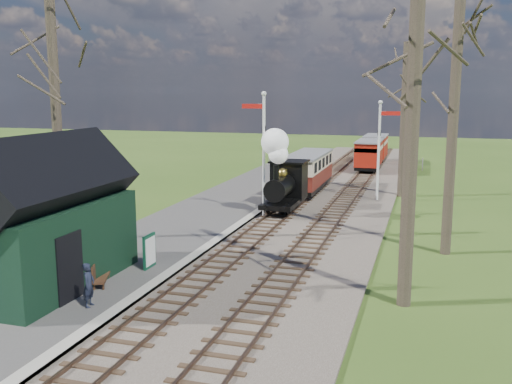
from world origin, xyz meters
TOP-DOWN VIEW (x-y plane):
  - ground at (0.00, 0.00)m, footprint 140.00×140.00m
  - distant_hills at (1.40, 64.38)m, footprint 114.40×48.00m
  - ballast_bed at (1.30, 22.00)m, footprint 8.00×60.00m
  - track_near at (0.00, 22.00)m, footprint 1.60×60.00m
  - track_far at (2.60, 22.00)m, footprint 1.60×60.00m
  - platform at (-3.50, 14.00)m, footprint 5.00×44.00m
  - coping_strip at (-1.20, 14.00)m, footprint 0.40×44.00m
  - station_shed at (-4.30, 4.00)m, footprint 3.25×6.30m
  - semaphore_near at (-0.77, 16.00)m, footprint 1.22×0.24m
  - semaphore_far at (4.37, 22.00)m, footprint 1.22×0.24m
  - bare_trees at (1.33, 10.10)m, footprint 15.51×22.39m
  - fence_line at (0.30, 36.00)m, footprint 12.60×0.08m
  - locomotive at (-0.01, 17.21)m, footprint 1.71×3.99m
  - coach at (0.00, 23.27)m, footprint 1.99×6.84m
  - red_carriage_a at (2.60, 33.93)m, footprint 1.86×4.60m
  - red_carriage_b at (2.60, 39.43)m, footprint 1.86×4.60m
  - sign_board at (-2.06, 6.51)m, footprint 0.11×0.80m
  - bench at (-2.82, 4.50)m, footprint 0.84×1.33m
  - person at (-2.02, 2.75)m, footprint 0.37×0.51m

SIDE VIEW (x-z plane):
  - distant_hills at x=1.40m, z-range -27.22..-5.20m
  - ground at x=0.00m, z-range 0.00..0.00m
  - ballast_bed at x=1.30m, z-range 0.00..0.10m
  - track_near at x=0.00m, z-range 0.02..0.17m
  - track_far at x=2.60m, z-range 0.02..0.17m
  - platform at x=-3.50m, z-range 0.00..0.20m
  - coping_strip at x=-1.20m, z-range 0.00..0.21m
  - bench at x=-2.82m, z-range 0.18..0.91m
  - fence_line at x=0.30m, z-range 0.05..1.05m
  - sign_board at x=-2.06m, z-range 0.20..1.38m
  - person at x=-2.02m, z-range 0.20..1.47m
  - red_carriage_a at x=2.60m, z-range 0.39..2.35m
  - red_carriage_b at x=2.60m, z-range 0.39..2.35m
  - coach at x=0.00m, z-range 0.40..2.50m
  - locomotive at x=-0.01m, z-range -0.16..4.12m
  - station_shed at x=-4.30m, z-range -0.12..4.66m
  - semaphore_far at x=4.37m, z-range 0.49..6.21m
  - semaphore_near at x=-0.77m, z-range 0.51..6.73m
  - bare_trees at x=1.33m, z-range -0.79..11.21m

